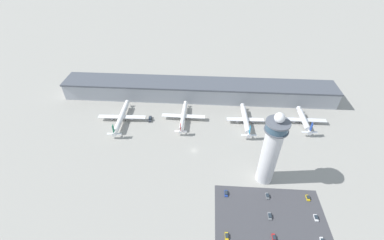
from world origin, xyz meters
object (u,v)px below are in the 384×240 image
(service_truck_fuel, at_px, (150,119))
(car_black_suv, at_px, (308,198))
(control_tower, at_px, (271,150))
(car_blue_compact, at_px, (267,196))
(car_grey_coupe, at_px, (274,238))
(airplane_gate_bravo, at_px, (183,116))
(airplane_gate_charlie, at_px, (246,120))
(airplane_gate_delta, at_px, (304,120))
(car_yellow_taxi, at_px, (270,216))
(car_white_wagon, at_px, (227,236))
(service_truck_catering, at_px, (277,121))
(airplane_gate_alpha, at_px, (121,117))
(car_maroon_suv, at_px, (226,193))
(car_green_van, at_px, (316,218))

(service_truck_fuel, xyz_separation_m, car_black_suv, (111.87, -70.22, -0.43))
(control_tower, bearing_deg, car_blue_compact, -88.68)
(car_grey_coupe, bearing_deg, car_black_suv, 46.33)
(airplane_gate_bravo, height_order, airplane_gate_charlie, airplane_gate_charlie)
(airplane_gate_bravo, relative_size, airplane_gate_delta, 1.09)
(service_truck_fuel, distance_m, car_yellow_taxi, 120.53)
(airplane_gate_charlie, relative_size, car_white_wagon, 8.98)
(airplane_gate_bravo, bearing_deg, control_tower, -44.84)
(airplane_gate_charlie, bearing_deg, service_truck_catering, 6.81)
(service_truck_catering, xyz_separation_m, car_blue_compact, (-20.17, -74.40, -0.32))
(airplane_gate_alpha, bearing_deg, car_yellow_taxi, -36.53)
(service_truck_catering, xyz_separation_m, car_maroon_suv, (-45.64, -74.18, -0.35))
(control_tower, height_order, airplane_gate_alpha, control_tower)
(control_tower, height_order, airplane_gate_charlie, control_tower)
(control_tower, relative_size, service_truck_fuel, 7.15)
(airplane_gate_alpha, relative_size, car_black_suv, 10.89)
(car_yellow_taxi, xyz_separation_m, car_blue_compact, (0.82, 13.69, 0.01))
(airplane_gate_alpha, xyz_separation_m, car_green_van, (136.16, -80.64, -3.78))
(airplane_gate_charlie, relative_size, service_truck_catering, 6.32)
(car_blue_compact, bearing_deg, airplane_gate_bravo, 129.13)
(airplane_gate_bravo, height_order, car_black_suv, airplane_gate_bravo)
(airplane_gate_bravo, bearing_deg, car_white_wagon, -71.85)
(service_truck_catering, distance_m, service_truck_fuel, 107.35)
(service_truck_catering, bearing_deg, car_grey_coupe, -101.70)
(car_white_wagon, bearing_deg, service_truck_fuel, 121.91)
(airplane_gate_alpha, distance_m, car_black_suv, 151.21)
(airplane_gate_charlie, distance_m, airplane_gate_delta, 48.21)
(airplane_gate_bravo, height_order, car_grey_coupe, airplane_gate_bravo)
(car_grey_coupe, xyz_separation_m, car_green_van, (26.31, 13.40, -0.02))
(airplane_gate_delta, xyz_separation_m, car_green_van, (-15.60, -86.91, -3.52))
(airplane_gate_alpha, distance_m, car_grey_coupe, 144.66)
(airplane_gate_alpha, xyz_separation_m, airplane_gate_delta, (151.77, 6.27, -0.26))
(car_black_suv, height_order, car_white_wagon, car_white_wagon)
(service_truck_fuel, distance_m, car_black_suv, 132.09)
(car_black_suv, xyz_separation_m, car_grey_coupe, (-25.47, -26.68, -0.01))
(control_tower, bearing_deg, service_truck_fuel, 147.01)
(service_truck_fuel, relative_size, car_green_van, 1.71)
(service_truck_catering, bearing_deg, car_blue_compact, -105.17)
(control_tower, distance_m, airplane_gate_delta, 76.11)
(control_tower, bearing_deg, car_white_wagon, -121.97)
(car_grey_coupe, height_order, car_yellow_taxi, car_yellow_taxi)
(car_black_suv, distance_m, car_blue_compact, 24.77)
(car_grey_coupe, distance_m, car_maroon_suv, 36.38)
(airplane_gate_charlie, bearing_deg, car_green_van, -68.88)
(service_truck_catering, bearing_deg, car_white_wagon, -114.51)
(service_truck_fuel, height_order, car_yellow_taxi, service_truck_fuel)
(airplane_gate_charlie, height_order, airplane_gate_delta, airplane_gate_delta)
(car_black_suv, height_order, car_green_van, car_black_suv)
(car_yellow_taxi, distance_m, car_blue_compact, 13.71)
(car_grey_coupe, distance_m, car_yellow_taxi, 12.74)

